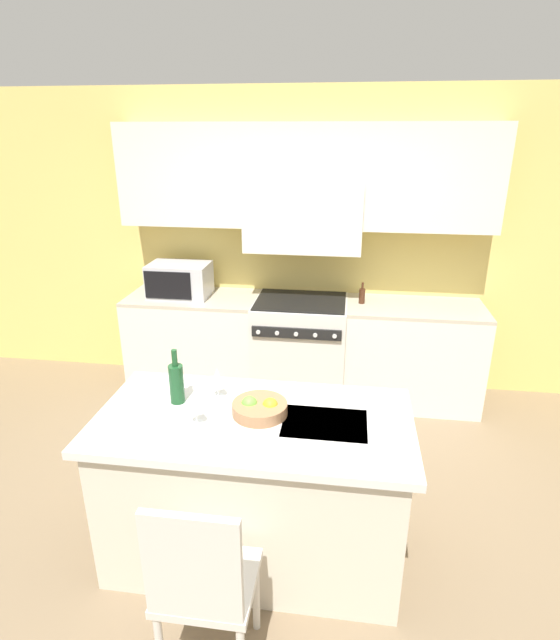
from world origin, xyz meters
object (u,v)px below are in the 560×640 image
(microwave, at_px, (180,280))
(oil_bottle_on_counter, at_px, (362,295))
(island_chair, at_px, (202,582))
(wine_glass_far, at_px, (217,378))
(range_stove, at_px, (300,348))
(wine_bottle, at_px, (177,382))
(wine_glass_near, at_px, (195,403))
(fruit_bowl, at_px, (260,408))

(microwave, height_order, oil_bottle_on_counter, microwave)
(island_chair, relative_size, oil_bottle_on_counter, 5.26)
(wine_glass_far, xyz_separation_m, oil_bottle_on_counter, (0.83, 1.76, -0.04))
(range_stove, relative_size, microwave, 1.72)
(microwave, distance_m, wine_bottle, 1.93)
(microwave, relative_size, wine_glass_far, 3.02)
(wine_bottle, relative_size, wine_glass_near, 1.79)
(range_stove, bearing_deg, oil_bottle_on_counter, 3.86)
(range_stove, bearing_deg, island_chair, -93.04)
(wine_bottle, height_order, wine_glass_near, wine_bottle)
(microwave, bearing_deg, oil_bottle_on_counter, 0.61)
(wine_glass_far, height_order, oil_bottle_on_counter, oil_bottle_on_counter)
(microwave, relative_size, island_chair, 0.54)
(wine_glass_far, distance_m, oil_bottle_on_counter, 1.95)
(wine_glass_far, height_order, fruit_bowl, wine_glass_far)
(range_stove, bearing_deg, fruit_bowl, -90.92)
(range_stove, relative_size, wine_glass_near, 5.20)
(range_stove, height_order, wine_glass_far, wine_glass_far)
(island_chair, height_order, oil_bottle_on_counter, oil_bottle_on_counter)
(microwave, height_order, wine_bottle, wine_bottle)
(range_stove, xyz_separation_m, island_chair, (-0.14, -2.66, 0.09))
(wine_bottle, distance_m, fruit_bowl, 0.49)
(microwave, height_order, wine_glass_near, microwave)
(microwave, xyz_separation_m, fruit_bowl, (1.08, -1.89, -0.12))
(oil_bottle_on_counter, bearing_deg, wine_bottle, -119.43)
(range_stove, xyz_separation_m, oil_bottle_on_counter, (0.53, 0.04, 0.52))
(microwave, height_order, wine_glass_far, microwave)
(island_chair, bearing_deg, wine_glass_near, 107.07)
(island_chair, relative_size, wine_bottle, 3.11)
(fruit_bowl, relative_size, oil_bottle_on_counter, 1.58)
(island_chair, bearing_deg, fruit_bowl, 81.94)
(island_chair, bearing_deg, microwave, 109.86)
(wine_glass_near, bearing_deg, range_stove, 80.46)
(wine_bottle, relative_size, fruit_bowl, 1.07)
(island_chair, distance_m, oil_bottle_on_counter, 2.81)
(wine_glass_far, bearing_deg, microwave, 114.87)
(wine_glass_far, bearing_deg, range_stove, 80.20)
(wine_bottle, bearing_deg, range_stove, 74.31)
(microwave, distance_m, oil_bottle_on_counter, 1.64)
(island_chair, bearing_deg, wine_bottle, 113.48)
(wine_glass_far, bearing_deg, island_chair, -80.41)
(wine_bottle, bearing_deg, wine_glass_near, -50.08)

